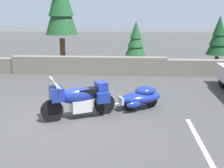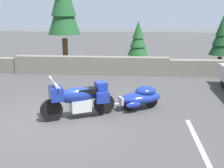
{
  "view_description": "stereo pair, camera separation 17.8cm",
  "coord_description": "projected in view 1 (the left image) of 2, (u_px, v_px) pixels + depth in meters",
  "views": [
    {
      "loc": [
        2.12,
        -7.65,
        3.11
      ],
      "look_at": [
        1.55,
        1.15,
        0.85
      ],
      "focal_mm": 44.48,
      "sensor_mm": 36.0,
      "label": 1
    },
    {
      "loc": [
        2.3,
        -7.63,
        3.11
      ],
      "look_at": [
        1.55,
        1.15,
        0.85
      ],
      "focal_mm": 44.48,
      "sensor_mm": 36.0,
      "label": 2
    }
  ],
  "objects": [
    {
      "name": "car_shaped_trailer",
      "position": [
        141.0,
        97.0,
        9.22
      ],
      "size": [
        2.13,
        1.31,
        0.76
      ],
      "color": "black",
      "rests_on": "ground"
    },
    {
      "name": "pine_tree_secondary",
      "position": [
        219.0,
        37.0,
        14.43
      ],
      "size": [
        1.18,
        1.18,
        3.02
      ],
      "color": "brown",
      "rests_on": "ground"
    },
    {
      "name": "touring_motorcycle",
      "position": [
        79.0,
        98.0,
        8.37
      ],
      "size": [
        2.13,
        1.34,
        1.33
      ],
      "color": "black",
      "rests_on": "ground"
    },
    {
      "name": "pine_tree_far_right",
      "position": [
        136.0,
        40.0,
        14.94
      ],
      "size": [
        1.12,
        1.12,
        2.73
      ],
      "color": "brown",
      "rests_on": "ground"
    },
    {
      "name": "ground_plane",
      "position": [
        58.0,
        120.0,
        8.3
      ],
      "size": [
        80.0,
        80.0,
        0.0
      ],
      "primitive_type": "plane",
      "color": "#424244"
    },
    {
      "name": "pine_tree_tall",
      "position": [
        61.0,
        1.0,
        15.07
      ],
      "size": [
        1.79,
        1.79,
        5.97
      ],
      "color": "brown",
      "rests_on": "ground"
    },
    {
      "name": "parking_stripe_marker",
      "position": [
        203.0,
        147.0,
        6.6
      ],
      "size": [
        0.12,
        3.6,
        0.01
      ],
      "primitive_type": "cube",
      "color": "silver",
      "rests_on": "ground"
    },
    {
      "name": "stone_guard_wall",
      "position": [
        99.0,
        66.0,
        14.4
      ],
      "size": [
        24.0,
        0.57,
        0.93
      ],
      "color": "slate",
      "rests_on": "ground"
    }
  ]
}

